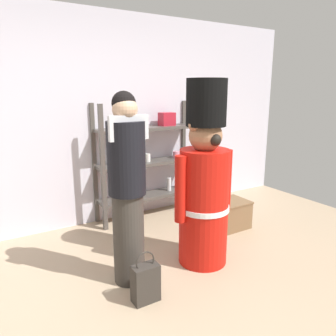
% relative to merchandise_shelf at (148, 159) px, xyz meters
% --- Properties ---
extents(ground_plane, '(6.40, 6.40, 0.00)m').
position_rel_merchandise_shelf_xyz_m(ground_plane, '(-0.78, -1.98, -0.78)').
color(ground_plane, tan).
extents(back_wall, '(6.40, 0.12, 2.60)m').
position_rel_merchandise_shelf_xyz_m(back_wall, '(-0.78, 0.22, 0.52)').
color(back_wall, silver).
rests_on(back_wall, ground_plane).
extents(merchandise_shelf, '(1.39, 0.35, 1.52)m').
position_rel_merchandise_shelf_xyz_m(merchandise_shelf, '(0.00, 0.00, 0.00)').
color(merchandise_shelf, '#4C4742').
rests_on(merchandise_shelf, ground_plane).
extents(teddy_bear_guard, '(0.65, 0.49, 1.77)m').
position_rel_merchandise_shelf_xyz_m(teddy_bear_guard, '(-0.13, -1.37, 0.01)').
color(teddy_bear_guard, red).
rests_on(teddy_bear_guard, ground_plane).
extents(person_shopper, '(0.34, 0.32, 1.67)m').
position_rel_merchandise_shelf_xyz_m(person_shopper, '(-0.90, -1.31, 0.09)').
color(person_shopper, '#38332D').
rests_on(person_shopper, ground_plane).
extents(shopping_bag, '(0.22, 0.13, 0.44)m').
position_rel_merchandise_shelf_xyz_m(shopping_bag, '(-0.92, -1.65, -0.62)').
color(shopping_bag, '#332D28').
rests_on(shopping_bag, ground_plane).
extents(display_crate, '(0.42, 0.37, 0.34)m').
position_rel_merchandise_shelf_xyz_m(display_crate, '(0.66, -0.90, -0.61)').
color(display_crate, brown).
rests_on(display_crate, ground_plane).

